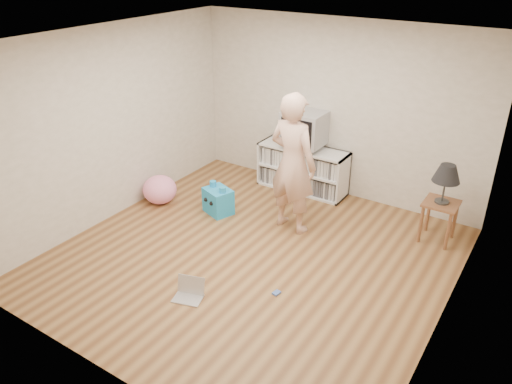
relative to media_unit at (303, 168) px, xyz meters
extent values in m
plane|color=brown|center=(0.39, -2.04, -0.35)|extent=(4.50, 4.50, 0.00)
cube|color=#B9B2A3|center=(0.39, 0.21, 0.95)|extent=(4.50, 0.02, 2.60)
cube|color=#B9B2A3|center=(0.39, -4.29, 0.95)|extent=(4.50, 0.02, 2.60)
cube|color=#B9B2A3|center=(-1.86, -2.04, 0.95)|extent=(0.02, 4.50, 2.60)
cube|color=#B9B2A3|center=(2.64, -2.04, 0.95)|extent=(0.02, 4.50, 2.60)
cube|color=white|center=(0.39, -2.04, 2.25)|extent=(4.50, 4.50, 0.01)
cube|color=white|center=(0.00, 0.19, 0.00)|extent=(1.40, 0.03, 0.70)
cube|color=white|center=(-0.69, -0.02, 0.00)|extent=(0.03, 0.45, 0.70)
cube|color=white|center=(0.68, -0.02, 0.00)|extent=(0.03, 0.45, 0.70)
cube|color=white|center=(0.00, -0.02, -0.33)|extent=(1.40, 0.45, 0.03)
cube|color=white|center=(0.00, -0.02, 0.00)|extent=(1.34, 0.45, 0.03)
cube|color=white|center=(0.00, -0.02, 0.33)|extent=(1.40, 0.45, 0.03)
cube|color=silver|center=(0.00, -0.02, 0.00)|extent=(1.26, 0.36, 0.64)
cube|color=gray|center=(0.00, -0.02, 0.39)|extent=(0.45, 0.35, 0.07)
cube|color=#9E9EA3|center=(0.00, -0.02, 0.67)|extent=(0.60, 0.52, 0.50)
cube|color=black|center=(0.00, -0.28, 0.67)|extent=(0.50, 0.01, 0.40)
cylinder|color=brown|center=(2.00, -0.56, -0.09)|extent=(0.04, 0.04, 0.52)
cylinder|color=brown|center=(2.34, -0.56, -0.09)|extent=(0.04, 0.04, 0.52)
cylinder|color=brown|center=(2.00, -0.22, -0.09)|extent=(0.04, 0.04, 0.52)
cylinder|color=brown|center=(2.34, -0.22, -0.09)|extent=(0.04, 0.04, 0.52)
cube|color=brown|center=(2.17, -0.39, 0.19)|extent=(0.42, 0.42, 0.03)
cylinder|color=#333333|center=(2.17, -0.39, 0.21)|extent=(0.18, 0.18, 0.02)
cylinder|color=#333333|center=(2.17, -0.39, 0.39)|extent=(0.02, 0.02, 0.32)
imported|color=#DEAE97|center=(0.43, -1.14, 0.59)|extent=(0.74, 0.54, 1.88)
cube|color=silver|center=(0.25, -3.09, -0.34)|extent=(0.36, 0.30, 0.01)
cube|color=silver|center=(0.22, -2.99, -0.24)|extent=(0.32, 0.15, 0.20)
cube|color=black|center=(0.22, -2.99, -0.24)|extent=(0.28, 0.13, 0.17)
cube|color=#4869C0|center=(1.01, -2.48, -0.34)|extent=(0.08, 0.10, 0.02)
cube|color=#198DCE|center=(-0.65, -1.34, -0.17)|extent=(0.47, 0.42, 0.37)
cylinder|color=#198DCE|center=(-0.76, -1.30, 0.06)|extent=(0.09, 0.09, 0.08)
cylinder|color=#198DCE|center=(-0.53, -1.38, 0.06)|extent=(0.09, 0.09, 0.08)
sphere|color=black|center=(-0.77, -1.47, -0.12)|extent=(0.06, 0.06, 0.06)
sphere|color=black|center=(-0.63, -1.51, -0.12)|extent=(0.06, 0.06, 0.06)
ellipsoid|color=pink|center=(-1.56, -1.56, -0.14)|extent=(0.62, 0.62, 0.42)
camera|label=1|loc=(3.24, -6.33, 3.14)|focal=35.00mm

